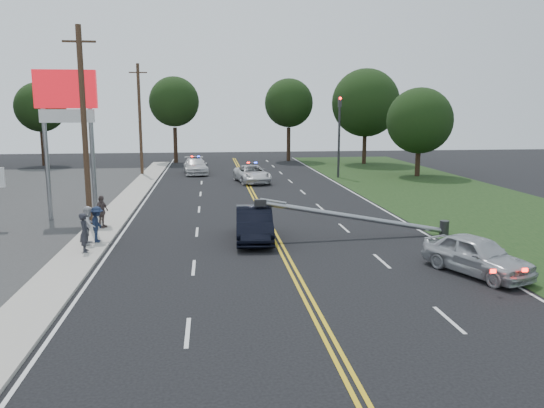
{
  "coord_description": "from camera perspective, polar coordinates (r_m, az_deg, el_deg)",
  "views": [
    {
      "loc": [
        -3.02,
        -15.64,
        5.93
      ],
      "look_at": [
        -0.23,
        7.92,
        1.7
      ],
      "focal_mm": 35.0,
      "sensor_mm": 36.0,
      "label": 1
    }
  ],
  "objects": [
    {
      "name": "centerline_yellow",
      "position": [
        26.48,
        -0.04,
        -2.8
      ],
      "size": [
        0.36,
        80.0,
        0.0
      ],
      "primitive_type": "cube",
      "color": "gold",
      "rests_on": "ground"
    },
    {
      "name": "pylon_sign",
      "position": [
        30.56,
        -21.23,
        9.56
      ],
      "size": [
        3.2,
        0.35,
        8.0
      ],
      "color": "gray",
      "rests_on": "ground"
    },
    {
      "name": "crashed_sedan",
      "position": [
        24.31,
        -1.93,
        -2.16
      ],
      "size": [
        1.87,
        4.74,
        1.54
      ],
      "primitive_type": "imported",
      "rotation": [
        0.0,
        0.0,
        -0.05
      ],
      "color": "black",
      "rests_on": "ground"
    },
    {
      "name": "emergency_a",
      "position": [
        43.78,
        -2.16,
        3.25
      ],
      "size": [
        3.1,
        5.36,
        1.4
      ],
      "primitive_type": "imported",
      "rotation": [
        0.0,
        0.0,
        0.16
      ],
      "color": "silver",
      "rests_on": "ground"
    },
    {
      "name": "fallen_streetlight",
      "position": [
        25.21,
        10.0,
        -1.51
      ],
      "size": [
        9.36,
        0.44,
        1.91
      ],
      "color": "#2D2D30",
      "rests_on": "ground"
    },
    {
      "name": "ground",
      "position": [
        16.99,
        3.97,
        -10.34
      ],
      "size": [
        120.0,
        120.0,
        0.0
      ],
      "primitive_type": "plane",
      "color": "black",
      "rests_on": "ground"
    },
    {
      "name": "bystander_d",
      "position": [
        27.66,
        -17.87,
        -0.79
      ],
      "size": [
        0.79,
        1.03,
        1.62
      ],
      "primitive_type": "imported",
      "rotation": [
        0.0,
        0.0,
        1.09
      ],
      "color": "#594947",
      "rests_on": "sidewalk"
    },
    {
      "name": "tree_6",
      "position": [
        61.1,
        -10.49,
        10.76
      ],
      "size": [
        5.54,
        5.54,
        9.59
      ],
      "color": "black",
      "rests_on": "ground"
    },
    {
      "name": "bystander_a",
      "position": [
        23.23,
        -19.51,
        -2.9
      ],
      "size": [
        0.46,
        0.64,
        1.63
      ],
      "primitive_type": "imported",
      "rotation": [
        0.0,
        0.0,
        1.69
      ],
      "color": "#27282F",
      "rests_on": "sidewalk"
    },
    {
      "name": "waiting_sedan",
      "position": [
        20.74,
        21.18,
        -5.15
      ],
      "size": [
        3.19,
        4.54,
        1.43
      ],
      "primitive_type": "imported",
      "rotation": [
        0.0,
        0.0,
        0.4
      ],
      "color": "#AFB2B7",
      "rests_on": "ground"
    },
    {
      "name": "emergency_b",
      "position": [
        50.11,
        -8.23,
        4.07
      ],
      "size": [
        2.53,
        5.3,
        1.49
      ],
      "primitive_type": "imported",
      "rotation": [
        0.0,
        0.0,
        0.09
      ],
      "color": "silver",
      "rests_on": "ground"
    },
    {
      "name": "utility_pole_far",
      "position": [
        50.03,
        -14.02,
        8.85
      ],
      "size": [
        1.6,
        0.28,
        10.0
      ],
      "color": "#382619",
      "rests_on": "ground"
    },
    {
      "name": "utility_pole_mid",
      "position": [
        28.33,
        -19.54,
        7.83
      ],
      "size": [
        1.6,
        0.28,
        10.0
      ],
      "color": "#382619",
      "rests_on": "ground"
    },
    {
      "name": "tree_7",
      "position": [
        62.31,
        1.82,
        10.79
      ],
      "size": [
        5.59,
        5.59,
        9.49
      ],
      "color": "black",
      "rests_on": "ground"
    },
    {
      "name": "tree_9",
      "position": [
        49.48,
        15.6,
        8.62
      ],
      "size": [
        5.84,
        5.84,
        7.89
      ],
      "color": "black",
      "rests_on": "ground"
    },
    {
      "name": "tree_5",
      "position": [
        61.88,
        -23.67,
        9.51
      ],
      "size": [
        5.21,
        5.21,
        8.81
      ],
      "color": "black",
      "rests_on": "ground"
    },
    {
      "name": "grass_verge",
      "position": [
        31.07,
        25.54,
        -1.88
      ],
      "size": [
        12.0,
        80.0,
        0.01
      ],
      "primitive_type": "cube",
      "color": "black",
      "rests_on": "ground"
    },
    {
      "name": "bystander_c",
      "position": [
        24.76,
        -18.3,
        -2.08
      ],
      "size": [
        0.61,
        1.04,
        1.61
      ],
      "primitive_type": "imported",
      "rotation": [
        0.0,
        0.0,
        1.58
      ],
      "color": "#1A2541",
      "rests_on": "sidewalk"
    },
    {
      "name": "bystander_b",
      "position": [
        24.56,
        -19.09,
        -2.14
      ],
      "size": [
        0.67,
        0.84,
        1.67
      ],
      "primitive_type": "imported",
      "rotation": [
        0.0,
        0.0,
        1.52
      ],
      "color": "silver",
      "rests_on": "sidewalk"
    },
    {
      "name": "sidewalk",
      "position": [
        26.84,
        -18.17,
        -3.03
      ],
      "size": [
        1.8,
        70.0,
        0.12
      ],
      "primitive_type": "cube",
      "color": "#ABA59A",
      "rests_on": "ground"
    },
    {
      "name": "traffic_signal",
      "position": [
        47.04,
        7.24,
        7.93
      ],
      "size": [
        0.28,
        0.41,
        7.05
      ],
      "color": "#2D2D30",
      "rests_on": "ground"
    },
    {
      "name": "tree_8",
      "position": [
        59.78,
        10.05,
        10.66
      ],
      "size": [
        7.39,
        7.39,
        10.36
      ],
      "color": "black",
      "rests_on": "ground"
    }
  ]
}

